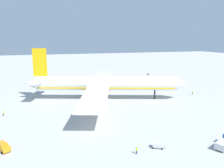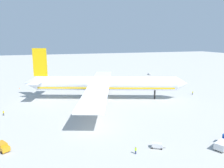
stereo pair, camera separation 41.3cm
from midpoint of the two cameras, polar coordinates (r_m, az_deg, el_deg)
The scene contains 12 objects.
ground_plane at distance 99.98m, azimuth -1.37°, elevation -3.79°, with size 600.00×600.00×0.00m, color #B2B2AD.
airliner at distance 98.50m, azimuth -2.17°, elevation 0.10°, with size 69.56×75.45×22.15m.
service_van at distance 61.45m, azimuth -25.80°, elevation -13.99°, with size 3.89×4.74×1.97m.
baggage_cart_0 at distance 57.97m, azimuth 11.46°, elevation -14.91°, with size 3.37×2.69×1.32m.
baggage_cart_1 at distance 168.50m, azimuth 9.41°, elevation 2.53°, with size 2.00×3.22×1.17m.
ground_worker_0 at distance 114.10m, azimuth 19.78°, elevation -2.11°, with size 0.45×0.45×1.70m.
ground_worker_1 at distance 54.55m, azimuth 6.22°, elevation -16.31°, with size 0.51×0.51×1.76m.
ground_worker_2 at distance 87.14m, azimuth -25.57°, elevation -6.62°, with size 0.56×0.56×1.79m.
traffic_cone_0 at distance 129.58m, azimuth -22.23°, elevation -1.00°, with size 0.36×0.36×0.55m, color orange.
traffic_cone_2 at distance 143.64m, azimuth -0.71°, elevation 1.01°, with size 0.36×0.36×0.55m, color orange.
traffic_cone_3 at distance 140.39m, azimuth 9.59°, elevation 0.60°, with size 0.36×0.36×0.55m, color orange.
traffic_cone_4 at distance 149.13m, azimuth 9.66°, elevation 1.23°, with size 0.36×0.36×0.55m, color orange.
Camera 2 is at (-27.86, -92.38, 26.21)m, focal length 36.24 mm.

